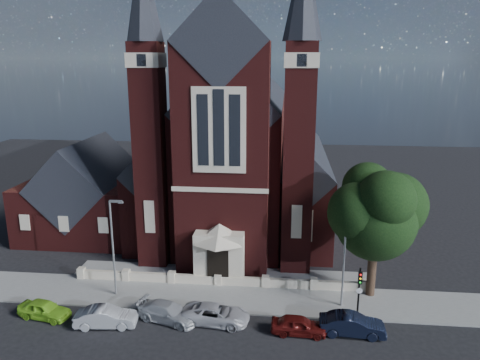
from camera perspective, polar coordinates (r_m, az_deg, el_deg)
The scene contains 16 objects.
ground at distance 48.28m, azimuth -1.20°, elevation -8.11°, with size 120.00×120.00×0.00m, color black.
pavement_strip at distance 38.90m, azimuth -3.11°, elevation -14.05°, with size 60.00×5.00×0.12m, color slate.
forecourt_paving at distance 42.41m, azimuth -2.27°, elevation -11.48°, with size 26.00×3.00×0.14m, color slate.
forecourt_wall at distance 40.65m, azimuth -2.67°, elevation -12.71°, with size 24.00×0.40×0.90m, color #C2B49A.
church at distance 53.46m, azimuth -0.22°, elevation 3.33°, with size 20.01×34.90×29.20m.
parish_hall at distance 53.87m, azimuth -17.98°, elevation -1.89°, with size 12.00×12.20×10.24m.
street_tree at distance 37.51m, azimuth 16.47°, elevation -4.17°, with size 6.40×6.60×10.70m.
street_lamp_left at distance 38.44m, azimuth -15.16°, elevation -7.36°, with size 1.16×0.22×8.09m.
street_lamp_right at distance 36.35m, azimuth 12.76°, elevation -8.50°, with size 1.16×0.22×8.09m.
traffic_signal at distance 35.91m, azimuth 14.35°, elevation -12.46°, with size 0.28×0.42×4.00m.
car_lime_van at distance 38.63m, azimuth -22.75°, elevation -14.35°, with size 1.60×3.97×1.35m, color #83CB28.
car_silver_a at distance 36.12m, azimuth -16.04°, elevation -15.77°, with size 1.53×4.38×1.44m, color #95989C.
car_silver_b at distance 35.86m, azimuth -8.76°, elevation -15.64°, with size 1.91×4.70×1.36m, color #A6A9AD.
car_white_suv at distance 35.27m, azimuth -2.98°, elevation -16.02°, with size 2.28×4.95×1.38m, color silver.
car_dark_red at distance 34.28m, azimuth 7.19°, elevation -17.16°, with size 1.56×3.89×1.32m, color #52100E.
car_navy at distance 34.80m, azimuth 13.51°, elevation -16.78°, with size 1.59×4.55×1.50m, color black.
Camera 1 is at (5.44, -29.20, 18.65)m, focal length 35.00 mm.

